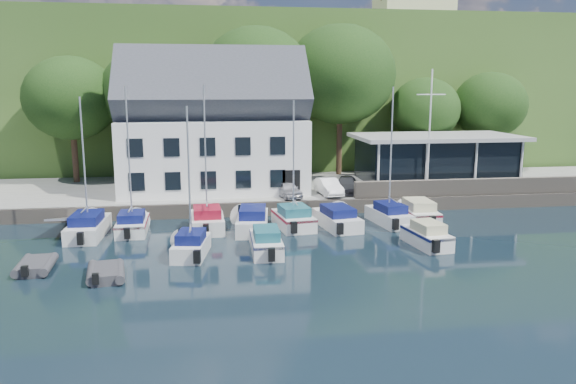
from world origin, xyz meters
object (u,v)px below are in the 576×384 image
club_pavilion (435,160)px  dinghy_1 (106,271)px  car_dgrey (346,185)px  flagpole (429,132)px  boat_r2_4 (427,233)px  boat_r1_6 (391,158)px  boat_r1_7 (417,210)px  boat_r2_2 (266,240)px  boat_r1_3 (252,218)px  boat_r2_1 (189,178)px  boat_r1_4 (294,158)px  car_blue (386,183)px  boat_r1_1 (129,167)px  harbor_building (214,134)px  boat_r1_0 (84,162)px  boat_r1_2 (205,157)px  boat_r1_5 (337,216)px  car_silver (287,189)px  dinghy_0 (36,264)px  car_white (329,187)px

club_pavilion → dinghy_1: club_pavilion is taller
car_dgrey → flagpole: size_ratio=0.43×
boat_r2_4 → boat_r1_6: bearing=87.5°
boat_r1_7 → boat_r2_2: bearing=-151.2°
boat_r1_3 → boat_r1_7: boat_r1_3 is taller
boat_r2_1 → boat_r1_4: bearing=48.6°
boat_r1_3 → car_blue: bearing=39.5°
club_pavilion → boat_r1_1: bearing=-160.2°
boat_r2_4 → boat_r1_7: bearing=66.7°
boat_r1_7 → boat_r2_1: boat_r2_1 is taller
harbor_building → boat_r2_4: (11.77, -14.38, -4.62)m
boat_r1_0 → boat_r1_2: (7.20, 0.44, 0.13)m
boat_r1_2 → boat_r1_3: bearing=-13.4°
boat_r1_0 → boat_r1_7: boat_r1_0 is taller
harbor_building → boat_r1_0: (-7.86, -9.36, -0.78)m
boat_r1_1 → boat_r1_2: bearing=-1.9°
harbor_building → boat_r2_2: bearing=-80.0°
harbor_building → boat_r1_0: 12.24m
boat_r1_5 → boat_r2_2: 7.09m
car_silver → boat_r1_7: size_ratio=0.54×
boat_r1_5 → boat_r2_2: (-5.14, -4.88, -0.00)m
boat_r2_1 → boat_r2_2: bearing=10.2°
harbor_building → boat_r1_6: bearing=-38.4°
boat_r2_2 → dinghy_0: size_ratio=1.97×
boat_r1_1 → boat_r1_7: bearing=-0.8°
car_blue → boat_r1_1: 19.69m
boat_r1_4 → boat_r1_7: 9.36m
boat_r1_1 → car_dgrey: bearing=20.4°
boat_r1_1 → dinghy_0: 8.75m
flagpole → boat_r2_1: 20.34m
car_silver → dinghy_1: car_silver is taller
boat_r2_4 → dinghy_0: (-20.93, -1.38, -0.39)m
harbor_building → boat_r1_2: size_ratio=1.53×
boat_r1_0 → dinghy_0: bearing=-99.7°
car_white → boat_r1_1: boat_r1_1 is taller
harbor_building → boat_r1_0: harbor_building is taller
car_dgrey → dinghy_1: car_dgrey is taller
car_white → boat_r1_4: bearing=-127.6°
car_silver → flagpole: (10.73, -0.08, 4.05)m
car_silver → dinghy_0: 18.65m
boat_r1_1 → dinghy_0: (-3.86, -6.88, -3.78)m
boat_r1_7 → dinghy_1: bearing=-153.8°
boat_r1_0 → dinghy_1: bearing=-71.9°
flagpole → boat_r2_4: (-4.17, -10.36, -4.90)m
boat_r1_4 → boat_r2_1: bearing=-148.9°
car_white → car_silver: bearing=-178.9°
boat_r1_5 → boat_r1_7: size_ratio=1.02×
club_pavilion → boat_r1_3: bearing=-150.4°
car_dgrey → boat_r1_2: 12.62m
dinghy_1 → harbor_building: bearing=63.7°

